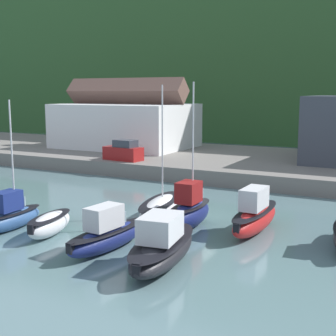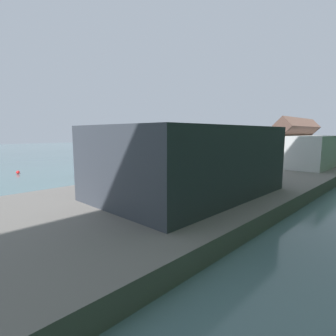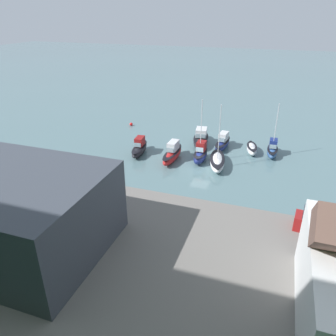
% 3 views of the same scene
% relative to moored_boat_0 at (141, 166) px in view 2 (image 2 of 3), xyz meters
% --- Properties ---
extents(ground_plane, '(320.00, 320.00, 0.00)m').
position_rel_moored_boat_0_xyz_m(ground_plane, '(2.03, 1.25, -0.78)').
color(ground_plane, slate).
extents(quay_promenade, '(104.37, 20.83, 1.44)m').
position_rel_moored_boat_0_xyz_m(quay_promenade, '(2.03, 22.17, -0.06)').
color(quay_promenade, slate).
rests_on(quay_promenade, ground_plane).
extents(harbor_clubhouse, '(16.69, 11.95, 8.87)m').
position_rel_moored_boat_0_xyz_m(harbor_clubhouse, '(-18.27, 24.05, 3.79)').
color(harbor_clubhouse, white).
rests_on(harbor_clubhouse, quay_promenade).
extents(yacht_club_building, '(18.31, 11.61, 6.71)m').
position_rel_moored_boat_0_xyz_m(yacht_club_building, '(14.21, 24.23, 4.02)').
color(yacht_club_building, '#3D424C').
rests_on(yacht_club_building, quay_promenade).
extents(moored_boat_0, '(3.29, 7.08, 9.03)m').
position_rel_moored_boat_0_xyz_m(moored_boat_0, '(0.00, 0.00, 0.00)').
color(moored_boat_0, silver).
rests_on(moored_boat_0, ground_plane).
extents(moored_boat_1, '(1.69, 4.83, 9.19)m').
position_rel_moored_boat_0_xyz_m(moored_boat_1, '(2.65, -0.91, 0.36)').
color(moored_boat_1, navy).
rests_on(moored_boat_1, ground_plane).
extents(moored_boat_2, '(1.80, 6.84, 2.84)m').
position_rel_moored_boat_0_xyz_m(moored_boat_2, '(6.62, 0.05, 0.27)').
color(moored_boat_2, red).
rests_on(moored_boat_2, ground_plane).
extents(moored_boat_3, '(2.18, 5.92, 2.65)m').
position_rel_moored_boat_0_xyz_m(moored_boat_3, '(12.08, -0.49, 0.19)').
color(moored_boat_3, black).
rests_on(moored_boat_3, ground_plane).
extents(moored_boat_4, '(1.64, 4.95, 8.09)m').
position_rel_moored_boat_0_xyz_m(moored_boat_4, '(-7.11, -6.58, 0.15)').
color(moored_boat_4, '#33568E').
rests_on(moored_boat_4, ground_plane).
extents(moored_boat_5, '(2.30, 4.46, 1.38)m').
position_rel_moored_boat_0_xyz_m(moored_boat_5, '(-4.07, -6.41, -0.05)').
color(moored_boat_5, silver).
rests_on(moored_boat_5, ground_plane).
extents(moored_boat_6, '(2.21, 6.27, 2.54)m').
position_rel_moored_boat_0_xyz_m(moored_boat_6, '(0.53, -6.96, 0.15)').
color(moored_boat_6, navy).
rests_on(moored_boat_6, ground_plane).
extents(moored_boat_7, '(3.36, 7.35, 2.64)m').
position_rel_moored_boat_0_xyz_m(moored_boat_7, '(4.20, -7.46, 0.19)').
color(moored_boat_7, black).
rests_on(moored_boat_7, ground_plane).
extents(parked_car_1, '(4.37, 2.25, 2.16)m').
position_rel_moored_boat_0_xyz_m(parked_car_1, '(-11.98, 13.83, 1.58)').
color(parked_car_1, maroon).
rests_on(parked_car_1, quay_promenade).
extents(pickup_truck_1, '(2.12, 4.79, 1.90)m').
position_rel_moored_boat_0_xyz_m(pickup_truck_1, '(-39.51, 14.14, 1.49)').
color(pickup_truck_1, maroon).
rests_on(pickup_truck_1, quay_promenade).
extents(mooring_buoy_0, '(0.61, 0.61, 0.61)m').
position_rel_moored_boat_0_xyz_m(mooring_buoy_0, '(19.04, -12.43, -0.47)').
color(mooring_buoy_0, red).
rests_on(mooring_buoy_0, ground_plane).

